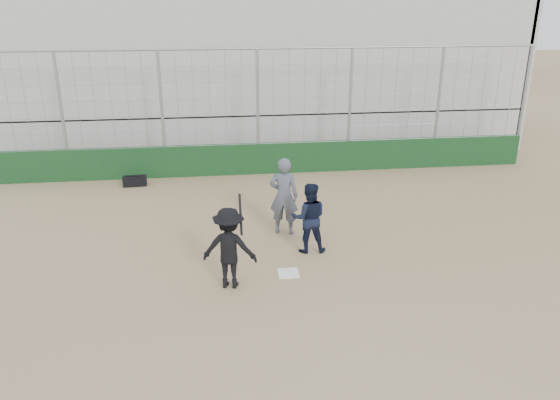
{
  "coord_description": "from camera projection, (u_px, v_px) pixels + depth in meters",
  "views": [
    {
      "loc": [
        -1.47,
        -10.18,
        5.58
      ],
      "look_at": [
        0.0,
        1.4,
        1.15
      ],
      "focal_mm": 35.0,
      "sensor_mm": 36.0,
      "label": 1
    }
  ],
  "objects": [
    {
      "name": "bleachers",
      "position": [
        247.0,
        65.0,
        21.64
      ],
      "size": [
        20.25,
        6.7,
        6.98
      ],
      "color": "#9C9C9C",
      "rests_on": "ground"
    },
    {
      "name": "catcher_crouched",
      "position": [
        309.0,
        229.0,
        12.39
      ],
      "size": [
        0.86,
        0.7,
        1.13
      ],
      "color": "black",
      "rests_on": "ground"
    },
    {
      "name": "batter_at_plate",
      "position": [
        229.0,
        248.0,
        10.83
      ],
      "size": [
        1.21,
        0.86,
        1.85
      ],
      "color": "black",
      "rests_on": "ground"
    },
    {
      "name": "backstop",
      "position": [
        258.0,
        145.0,
        17.75
      ],
      "size": [
        18.1,
        0.25,
        4.04
      ],
      "color": "#103215",
      "rests_on": "ground"
    },
    {
      "name": "ground",
      "position": [
        288.0,
        274.0,
        11.59
      ],
      "size": [
        90.0,
        90.0,
        0.0
      ],
      "primitive_type": "plane",
      "color": "brown",
      "rests_on": "ground"
    },
    {
      "name": "home_plate",
      "position": [
        288.0,
        273.0,
        11.59
      ],
      "size": [
        0.44,
        0.44,
        0.02
      ],
      "primitive_type": "cube",
      "color": "white",
      "rests_on": "ground"
    },
    {
      "name": "umpire",
      "position": [
        284.0,
        200.0,
        13.28
      ],
      "size": [
        0.81,
        0.64,
        1.74
      ],
      "primitive_type": "imported",
      "rotation": [
        0.0,
        0.0,
        2.86
      ],
      "color": "#494F5C",
      "rests_on": "ground"
    },
    {
      "name": "equipment_bag",
      "position": [
        135.0,
        181.0,
        16.84
      ],
      "size": [
        0.72,
        0.34,
        0.34
      ],
      "color": "black",
      "rests_on": "ground"
    }
  ]
}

